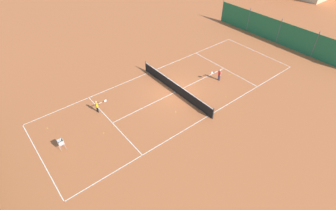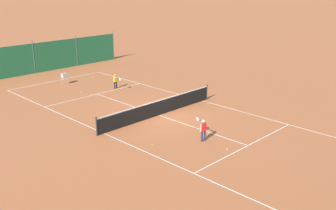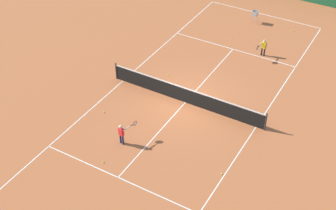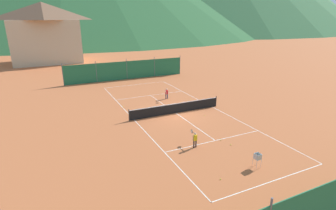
{
  "view_description": "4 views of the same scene",
  "coord_description": "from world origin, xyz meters",
  "px_view_note": "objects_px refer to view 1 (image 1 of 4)",
  "views": [
    {
      "loc": [
        14.22,
        -12.3,
        14.01
      ],
      "look_at": [
        1.81,
        -2.31,
        0.85
      ],
      "focal_mm": 28.0,
      "sensor_mm": 36.0,
      "label": 1
    },
    {
      "loc": [
        15.57,
        16.21,
        8.02
      ],
      "look_at": [
        -0.43,
        0.36,
        0.64
      ],
      "focal_mm": 42.0,
      "sensor_mm": 36.0,
      "label": 2
    },
    {
      "loc": [
        -9.25,
        17.88,
        15.61
      ],
      "look_at": [
        -0.23,
        2.29,
        1.46
      ],
      "focal_mm": 50.0,
      "sensor_mm": 36.0,
      "label": 3
    },
    {
      "loc": [
        -10.57,
        -20.58,
        8.66
      ],
      "look_at": [
        -0.79,
        0.05,
        0.9
      ],
      "focal_mm": 28.0,
      "sensor_mm": 36.0,
      "label": 4
    }
  ],
  "objects_px": {
    "player_far_baseline": "(97,105)",
    "tennis_ball_far_corner": "(179,60)",
    "tennis_ball_alley_left": "(104,133)",
    "tennis_net": "(175,87)",
    "tennis_ball_alley_right": "(230,74)",
    "tennis_ball_by_net_right": "(113,126)",
    "tennis_ball_by_net_left": "(47,128)",
    "tennis_ball_service_box": "(226,97)",
    "player_near_baseline": "(219,74)",
    "ball_hopper": "(61,143)",
    "tennis_ball_mid_court": "(176,112)"
  },
  "relations": [
    {
      "from": "player_far_baseline",
      "to": "tennis_ball_far_corner",
      "type": "bearing_deg",
      "value": 101.24
    },
    {
      "from": "tennis_ball_alley_left",
      "to": "tennis_net",
      "type": "bearing_deg",
      "value": 94.45
    },
    {
      "from": "tennis_net",
      "to": "tennis_ball_alley_right",
      "type": "xyz_separation_m",
      "value": [
        1.14,
        5.98,
        -0.47
      ]
    },
    {
      "from": "player_far_baseline",
      "to": "tennis_ball_by_net_right",
      "type": "distance_m",
      "value": 2.37
    },
    {
      "from": "player_far_baseline",
      "to": "tennis_ball_far_corner",
      "type": "height_order",
      "value": "player_far_baseline"
    },
    {
      "from": "tennis_net",
      "to": "tennis_ball_by_net_left",
      "type": "relative_size",
      "value": 139.09
    },
    {
      "from": "tennis_ball_by_net_right",
      "to": "tennis_ball_service_box",
      "type": "relative_size",
      "value": 1.0
    },
    {
      "from": "tennis_net",
      "to": "tennis_ball_by_net_right",
      "type": "xyz_separation_m",
      "value": [
        0.4,
        -6.52,
        -0.47
      ]
    },
    {
      "from": "player_far_baseline",
      "to": "player_near_baseline",
      "type": "bearing_deg",
      "value": 74.76
    },
    {
      "from": "ball_hopper",
      "to": "player_near_baseline",
      "type": "bearing_deg",
      "value": 86.45
    },
    {
      "from": "tennis_ball_service_box",
      "to": "tennis_net",
      "type": "bearing_deg",
      "value": -138.32
    },
    {
      "from": "tennis_net",
      "to": "player_far_baseline",
      "type": "distance_m",
      "value": 6.86
    },
    {
      "from": "tennis_ball_alley_left",
      "to": "ball_hopper",
      "type": "xyz_separation_m",
      "value": [
        -0.39,
        -2.94,
        0.62
      ]
    },
    {
      "from": "tennis_ball_alley_right",
      "to": "ball_hopper",
      "type": "distance_m",
      "value": 16.42
    },
    {
      "from": "player_near_baseline",
      "to": "tennis_ball_by_net_right",
      "type": "xyz_separation_m",
      "value": [
        -0.71,
        -10.91,
        -0.65
      ]
    },
    {
      "from": "player_near_baseline",
      "to": "tennis_ball_by_net_right",
      "type": "height_order",
      "value": "player_near_baseline"
    },
    {
      "from": "tennis_ball_alley_left",
      "to": "tennis_ball_service_box",
      "type": "bearing_deg",
      "value": 75.27
    },
    {
      "from": "player_far_baseline",
      "to": "tennis_ball_alley_left",
      "type": "xyz_separation_m",
      "value": [
        2.47,
        -0.87,
        -0.62
      ]
    },
    {
      "from": "tennis_ball_far_corner",
      "to": "ball_hopper",
      "type": "relative_size",
      "value": 0.07
    },
    {
      "from": "tennis_net",
      "to": "player_far_baseline",
      "type": "height_order",
      "value": "player_far_baseline"
    },
    {
      "from": "player_near_baseline",
      "to": "ball_hopper",
      "type": "bearing_deg",
      "value": -93.55
    },
    {
      "from": "tennis_ball_service_box",
      "to": "ball_hopper",
      "type": "relative_size",
      "value": 0.07
    },
    {
      "from": "tennis_ball_by_net_left",
      "to": "tennis_ball_alley_left",
      "type": "distance_m",
      "value": 4.4
    },
    {
      "from": "tennis_ball_mid_court",
      "to": "tennis_ball_alley_right",
      "type": "distance_m",
      "value": 7.78
    },
    {
      "from": "tennis_ball_by_net_left",
      "to": "tennis_ball_alley_left",
      "type": "bearing_deg",
      "value": 44.48
    },
    {
      "from": "tennis_ball_mid_court",
      "to": "ball_hopper",
      "type": "bearing_deg",
      "value": -102.49
    },
    {
      "from": "tennis_ball_by_net_right",
      "to": "tennis_ball_alley_right",
      "type": "bearing_deg",
      "value": 86.59
    },
    {
      "from": "tennis_ball_mid_court",
      "to": "tennis_ball_service_box",
      "type": "height_order",
      "value": "same"
    },
    {
      "from": "player_far_baseline",
      "to": "tennis_ball_by_net_left",
      "type": "relative_size",
      "value": 16.87
    },
    {
      "from": "tennis_net",
      "to": "tennis_ball_mid_court",
      "type": "height_order",
      "value": "tennis_net"
    },
    {
      "from": "tennis_ball_by_net_right",
      "to": "ball_hopper",
      "type": "distance_m",
      "value": 3.93
    },
    {
      "from": "player_far_baseline",
      "to": "tennis_ball_by_net_right",
      "type": "xyz_separation_m",
      "value": [
        2.28,
        0.07,
        -0.62
      ]
    },
    {
      "from": "player_near_baseline",
      "to": "tennis_ball_by_net_left",
      "type": "relative_size",
      "value": 17.64
    },
    {
      "from": "tennis_ball_far_corner",
      "to": "ball_hopper",
      "type": "xyz_separation_m",
      "value": [
        4.16,
        -14.28,
        0.62
      ]
    },
    {
      "from": "tennis_ball_service_box",
      "to": "tennis_ball_alley_left",
      "type": "bearing_deg",
      "value": -104.73
    },
    {
      "from": "tennis_ball_by_net_left",
      "to": "tennis_ball_alley_right",
      "type": "relative_size",
      "value": 1.0
    },
    {
      "from": "tennis_ball_by_net_left",
      "to": "tennis_ball_far_corner",
      "type": "distance_m",
      "value": 14.5
    },
    {
      "from": "player_near_baseline",
      "to": "tennis_ball_alley_right",
      "type": "xyz_separation_m",
      "value": [
        0.03,
        1.59,
        -0.65
      ]
    },
    {
      "from": "tennis_net",
      "to": "player_far_baseline",
      "type": "bearing_deg",
      "value": -105.96
    },
    {
      "from": "tennis_ball_alley_right",
      "to": "player_far_baseline",
      "type": "bearing_deg",
      "value": -103.53
    },
    {
      "from": "player_far_baseline",
      "to": "tennis_ball_service_box",
      "type": "xyz_separation_m",
      "value": [
        5.21,
        9.55,
        -0.62
      ]
    },
    {
      "from": "tennis_net",
      "to": "tennis_ball_far_corner",
      "type": "distance_m",
      "value": 5.57
    },
    {
      "from": "tennis_ball_by_net_right",
      "to": "tennis_ball_service_box",
      "type": "height_order",
      "value": "same"
    },
    {
      "from": "player_far_baseline",
      "to": "tennis_net",
      "type": "bearing_deg",
      "value": 74.04
    },
    {
      "from": "player_far_baseline",
      "to": "tennis_ball_service_box",
      "type": "height_order",
      "value": "player_far_baseline"
    },
    {
      "from": "tennis_ball_alley_right",
      "to": "tennis_ball_service_box",
      "type": "xyz_separation_m",
      "value": [
        2.18,
        -3.02,
        0.0
      ]
    },
    {
      "from": "tennis_ball_by_net_left",
      "to": "tennis_ball_far_corner",
      "type": "xyz_separation_m",
      "value": [
        -1.41,
        14.43,
        0.0
      ]
    },
    {
      "from": "player_far_baseline",
      "to": "tennis_ball_service_box",
      "type": "bearing_deg",
      "value": 61.4
    },
    {
      "from": "ball_hopper",
      "to": "tennis_ball_service_box",
      "type": "bearing_deg",
      "value": 76.8
    },
    {
      "from": "tennis_net",
      "to": "tennis_ball_far_corner",
      "type": "height_order",
      "value": "tennis_net"
    }
  ]
}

